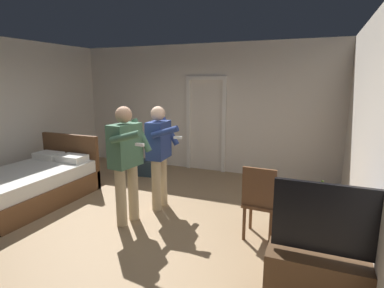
% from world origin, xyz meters
% --- Properties ---
extents(ground_plane, '(6.60, 6.60, 0.00)m').
position_xyz_m(ground_plane, '(0.00, 0.00, 0.00)').
color(ground_plane, '#997A56').
extents(wall_back, '(6.23, 0.12, 2.83)m').
position_xyz_m(wall_back, '(0.00, 3.06, 1.41)').
color(wall_back, silver).
rests_on(wall_back, ground_plane).
extents(wall_right, '(0.12, 6.24, 2.83)m').
position_xyz_m(wall_right, '(3.06, 0.00, 1.41)').
color(wall_right, silver).
rests_on(wall_right, ground_plane).
extents(doorway_frame, '(0.93, 0.08, 2.13)m').
position_xyz_m(doorway_frame, '(0.14, 2.98, 1.22)').
color(doorway_frame, white).
rests_on(doorway_frame, ground_plane).
extents(bed, '(1.32, 2.05, 1.02)m').
position_xyz_m(bed, '(-1.96, 0.09, 0.30)').
color(bed, brown).
rests_on(bed, ground_plane).
extents(tv_flatscreen, '(1.15, 0.40, 1.20)m').
position_xyz_m(tv_flatscreen, '(2.70, -0.80, 0.35)').
color(tv_flatscreen, '#4C331E').
rests_on(tv_flatscreen, ground_plane).
extents(side_table, '(0.65, 0.65, 0.70)m').
position_xyz_m(side_table, '(2.44, 0.24, 0.47)').
color(side_table, brown).
rests_on(side_table, ground_plane).
extents(laptop, '(0.37, 0.38, 0.17)m').
position_xyz_m(laptop, '(2.41, 0.19, 0.75)').
color(laptop, black).
rests_on(laptop, side_table).
extents(bottle_on_table, '(0.06, 0.06, 0.22)m').
position_xyz_m(bottle_on_table, '(2.58, 0.16, 0.79)').
color(bottle_on_table, '#3A5616').
rests_on(bottle_on_table, side_table).
extents(wooden_chair, '(0.44, 0.44, 0.99)m').
position_xyz_m(wooden_chair, '(1.86, 0.25, 0.54)').
color(wooden_chair, brown).
rests_on(wooden_chair, ground_plane).
extents(person_blue_shirt, '(0.68, 0.68, 1.70)m').
position_xyz_m(person_blue_shirt, '(0.02, 0.01, 0.99)').
color(person_blue_shirt, tan).
rests_on(person_blue_shirt, ground_plane).
extents(person_striped_shirt, '(0.65, 0.60, 1.65)m').
position_xyz_m(person_striped_shirt, '(0.18, 0.68, 0.96)').
color(person_striped_shirt, tan).
rests_on(person_striped_shirt, ground_plane).
extents(suitcase_dark, '(0.57, 0.40, 0.33)m').
position_xyz_m(suitcase_dark, '(-1.00, 2.10, 0.17)').
color(suitcase_dark, '#1E2D38').
rests_on(suitcase_dark, ground_plane).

